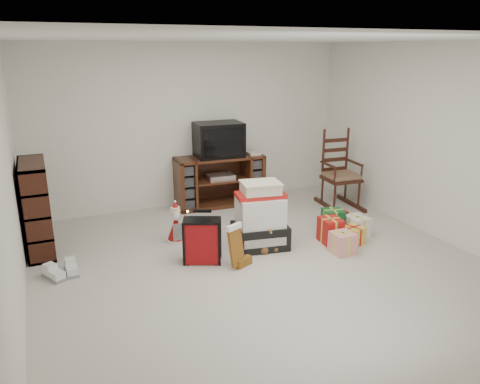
% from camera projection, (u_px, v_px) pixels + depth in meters
% --- Properties ---
extents(room, '(5.01, 5.01, 2.51)m').
position_uv_depth(room, '(262.00, 160.00, 5.07)').
color(room, '#B4AFA5').
rests_on(room, ground).
extents(tv_stand, '(1.40, 0.55, 0.79)m').
position_uv_depth(tv_stand, '(220.00, 181.00, 7.40)').
color(tv_stand, '#4E2416').
rests_on(tv_stand, floor).
extents(bookshelf, '(0.31, 0.92, 1.12)m').
position_uv_depth(bookshelf, '(37.00, 209.00, 5.67)').
color(bookshelf, '#3A160F').
rests_on(bookshelf, floor).
extents(rocking_chair, '(0.57, 0.87, 1.26)m').
position_uv_depth(rocking_chair, '(339.00, 179.00, 7.35)').
color(rocking_chair, '#3A160F').
rests_on(rocking_chair, floor).
extents(gift_pile, '(0.73, 0.58, 0.83)m').
position_uv_depth(gift_pile, '(260.00, 220.00, 5.82)').
color(gift_pile, black).
rests_on(gift_pile, floor).
extents(red_suitcase, '(0.46, 0.36, 0.62)m').
position_uv_depth(red_suitcase, '(202.00, 241.00, 5.42)').
color(red_suitcase, maroon).
rests_on(red_suitcase, floor).
extents(stocking, '(0.27, 0.20, 0.53)m').
position_uv_depth(stocking, '(236.00, 246.00, 5.29)').
color(stocking, '#117C0D').
rests_on(stocking, floor).
extents(teddy_bear, '(0.26, 0.23, 0.38)m').
position_uv_depth(teddy_bear, '(266.00, 237.00, 5.79)').
color(teddy_bear, brown).
rests_on(teddy_bear, floor).
extents(santa_figurine, '(0.30, 0.29, 0.62)m').
position_uv_depth(santa_figurine, '(266.00, 220.00, 6.17)').
color(santa_figurine, maroon).
rests_on(santa_figurine, floor).
extents(mrs_claus_figurine, '(0.27, 0.25, 0.54)m').
position_uv_depth(mrs_claus_figurine, '(176.00, 226.00, 6.03)').
color(mrs_claus_figurine, maroon).
rests_on(mrs_claus_figurine, floor).
extents(sneaker_pair, '(0.39, 0.33, 0.11)m').
position_uv_depth(sneaker_pair, '(63.00, 271.00, 5.15)').
color(sneaker_pair, silver).
rests_on(sneaker_pair, floor).
extents(gift_cluster, '(0.76, 1.06, 0.26)m').
position_uv_depth(gift_cluster, '(342.00, 229.00, 6.15)').
color(gift_cluster, '#AE1713').
rests_on(gift_cluster, floor).
extents(crt_television, '(0.75, 0.56, 0.53)m').
position_uv_depth(crt_television, '(219.00, 140.00, 7.21)').
color(crt_television, black).
rests_on(crt_television, tv_stand).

